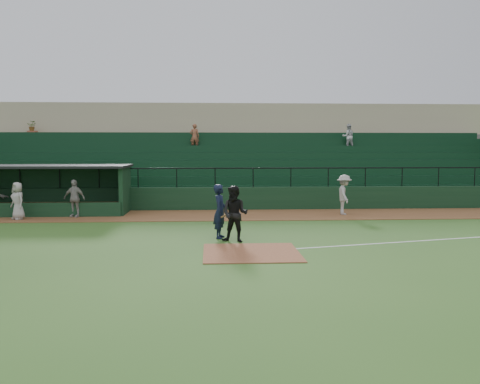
{
  "coord_description": "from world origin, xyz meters",
  "views": [
    {
      "loc": [
        -1.3,
        -17.04,
        3.33
      ],
      "look_at": [
        0.0,
        5.0,
        1.4
      ],
      "focal_mm": 38.99,
      "sensor_mm": 36.0,
      "label": 1
    }
  ],
  "objects": [
    {
      "name": "batter_at_plate",
      "position": [
        -0.92,
        1.76,
        0.98
      ],
      "size": [
        1.09,
        0.79,
        1.97
      ],
      "color": "black",
      "rests_on": "ground"
    },
    {
      "name": "umpire",
      "position": [
        -0.42,
        0.93,
        0.99
      ],
      "size": [
        1.16,
        1.03,
        1.97
      ],
      "primitive_type": "imported",
      "rotation": [
        0.0,
        0.0,
        -0.35
      ],
      "color": "black",
      "rests_on": "ground"
    },
    {
      "name": "runner",
      "position": [
        5.24,
        7.78,
        1.0
      ],
      "size": [
        0.84,
        1.32,
        1.94
      ],
      "primitive_type": "imported",
      "rotation": [
        0.0,
        0.0,
        1.47
      ],
      "color": "#A9A49E",
      "rests_on": "warning_track"
    },
    {
      "name": "dugout_player_a",
      "position": [
        -7.64,
        7.66,
        0.91
      ],
      "size": [
        1.1,
        0.65,
        1.76
      ],
      "primitive_type": "imported",
      "rotation": [
        0.0,
        0.0,
        -0.23
      ],
      "color": "#A19C96",
      "rests_on": "warning_track"
    },
    {
      "name": "foul_line",
      "position": [
        8.0,
        1.2,
        0.01
      ],
      "size": [
        17.49,
        4.44,
        0.01
      ],
      "primitive_type": "cube",
      "rotation": [
        0.0,
        0.0,
        0.24
      ],
      "color": "white",
      "rests_on": "ground"
    },
    {
      "name": "stadium_structure",
      "position": [
        -0.0,
        16.46,
        2.3
      ],
      "size": [
        38.0,
        13.08,
        6.4
      ],
      "color": "black",
      "rests_on": "ground"
    },
    {
      "name": "warning_track",
      "position": [
        0.0,
        8.0,
        0.01
      ],
      "size": [
        40.0,
        4.0,
        0.03
      ],
      "primitive_type": "cube",
      "color": "brown",
      "rests_on": "ground"
    },
    {
      "name": "ground",
      "position": [
        0.0,
        0.0,
        0.0
      ],
      "size": [
        90.0,
        90.0,
        0.0
      ],
      "primitive_type": "plane",
      "color": "#2D551B",
      "rests_on": "ground"
    },
    {
      "name": "dugout_player_b",
      "position": [
        -9.99,
        6.98,
        0.88
      ],
      "size": [
        0.98,
        0.95,
        1.7
      ],
      "primitive_type": "imported",
      "rotation": [
        0.0,
        0.0,
        -0.71
      ],
      "color": "#ABA6A0",
      "rests_on": "warning_track"
    },
    {
      "name": "home_plate_dirt",
      "position": [
        0.0,
        -1.0,
        0.01
      ],
      "size": [
        3.0,
        3.0,
        0.03
      ],
      "primitive_type": "cube",
      "color": "brown",
      "rests_on": "ground"
    },
    {
      "name": "dugout",
      "position": [
        -9.75,
        9.56,
        1.33
      ],
      "size": [
        8.9,
        3.2,
        2.42
      ],
      "color": "black",
      "rests_on": "ground"
    }
  ]
}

